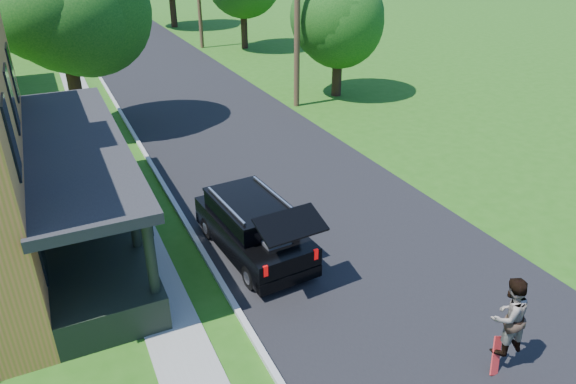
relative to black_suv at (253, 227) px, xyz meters
name	(u,v)px	position (x,y,z in m)	size (l,w,h in m)	color
ground	(399,289)	(2.72, -3.15, -0.83)	(140.00, 140.00, 0.00)	#225611
street	(187,92)	(2.72, 16.85, -0.83)	(8.00, 120.00, 0.02)	black
curb	(113,101)	(-1.33, 16.85, -0.83)	(0.15, 120.00, 0.12)	#A6A6A1
sidewalk	(83,105)	(-2.88, 16.85, -0.83)	(1.30, 120.00, 0.03)	gray
black_suv	(253,227)	(0.00, 0.00, 0.00)	(2.12, 4.76, 2.16)	black
skateboarder	(509,316)	(3.02, -6.15, 0.49)	(0.88, 0.70, 1.76)	black
skateboard	(496,356)	(2.87, -6.20, -0.48)	(0.47, 0.33, 0.78)	#A20D0E
tree_left_mid	(59,11)	(-3.33, 13.13, 4.34)	(7.29, 6.97, 8.13)	black
tree_right_near	(339,9)	(10.04, 12.66, 3.76)	(5.75, 5.87, 7.23)	black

